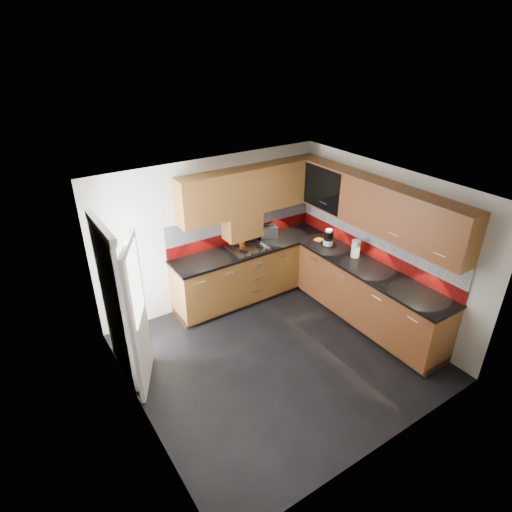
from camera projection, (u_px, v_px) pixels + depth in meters
room at (281, 262)px, 5.26m from camera, size 4.00×3.80×2.64m
base_cabinets at (306, 285)px, 6.80m from camera, size 2.70×3.20×0.95m
countertop at (308, 259)px, 6.56m from camera, size 2.72×3.22×0.04m
backsplash at (311, 233)px, 6.70m from camera, size 2.70×3.20×0.54m
upper_cabinets at (317, 198)px, 6.28m from camera, size 2.50×3.20×0.72m
extractor_hood at (242, 225)px, 6.79m from camera, size 0.60×0.33×0.40m
glass_cabinet at (329, 186)px, 6.71m from camera, size 0.32×0.80×0.66m
back_door at (124, 310)px, 5.16m from camera, size 0.42×1.19×2.04m
gas_hob at (248, 248)px, 6.82m from camera, size 0.58×0.51×0.04m
utensil_pot at (242, 238)px, 6.96m from camera, size 0.11×0.11×0.40m
toaster at (268, 232)px, 7.16m from camera, size 0.33×0.27×0.21m
food_processor at (328, 238)px, 6.89m from camera, size 0.16×0.16×0.27m
paper_towel at (356, 249)px, 6.52m from camera, size 0.14×0.14×0.27m
orange_cloth at (319, 240)px, 7.10m from camera, size 0.16×0.15×0.01m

